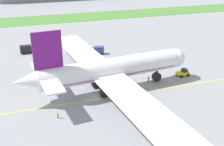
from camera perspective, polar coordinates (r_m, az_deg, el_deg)
name	(u,v)px	position (r m, az deg, el deg)	size (l,w,h in m)	color
ground_plane	(94,97)	(74.28, -3.66, -4.93)	(600.00, 600.00, 0.00)	gray
apron_taxi_line	(95,99)	(73.30, -3.43, -5.33)	(280.00, 0.36, 0.01)	yellow
grass_median_strip	(48,19)	(167.00, -12.76, 10.50)	(320.00, 24.00, 0.10)	#4C8438
airliner_foreground	(109,70)	(75.17, -0.70, 0.69)	(48.60, 75.74, 18.27)	white
pushback_tug	(183,73)	(89.23, 14.08, 0.07)	(5.54, 2.87, 2.19)	yellow
ground_crew_wingwalker_port	(58,114)	(66.09, -10.86, -8.20)	(0.38, 0.52, 1.60)	black
ground_crew_marshaller_front	(144,115)	(64.99, 6.47, -8.41)	(0.60, 0.27, 1.71)	black
ground_crew_wingwalker_starboard	(148,78)	(83.04, 7.36, -1.10)	(0.38, 0.60, 1.77)	black
service_truck_baggage_loader	(27,49)	(110.77, -16.71, 4.64)	(5.48, 2.49, 3.05)	black
service_truck_fuel_bowser	(98,50)	(105.40, -2.88, 4.66)	(5.24, 3.69, 2.90)	#33478C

